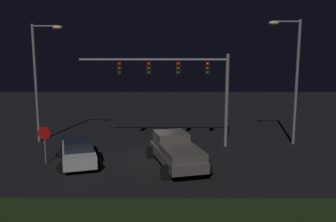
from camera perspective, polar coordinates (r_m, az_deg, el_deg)
The scene contains 7 objects.
ground_plane at distance 21.70m, azimuth -2.95°, elevation -7.86°, with size 80.00×80.00×0.00m, color black.
pickup_truck at distance 19.92m, azimuth 1.28°, elevation -6.41°, with size 3.80×5.73×1.80m.
car_sedan at distance 21.04m, azimuth -14.73°, elevation -6.61°, with size 3.29×4.74×1.51m.
traffic_signal_gantry at distance 23.67m, azimuth 1.79°, elevation 5.97°, with size 10.32×0.56×6.50m.
street_lamp_left at distance 26.73m, azimuth -20.49°, elevation 6.45°, with size 2.25×0.44×8.61m.
street_lamp_right at distance 25.83m, azimuth 19.95°, elevation 6.70°, with size 2.27×0.44×8.86m.
stop_sign at distance 21.56m, azimuth -19.93°, elevation -4.22°, with size 0.76×0.08×2.23m.
Camera 1 is at (1.24, -20.71, 6.35)m, focal length 36.51 mm.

